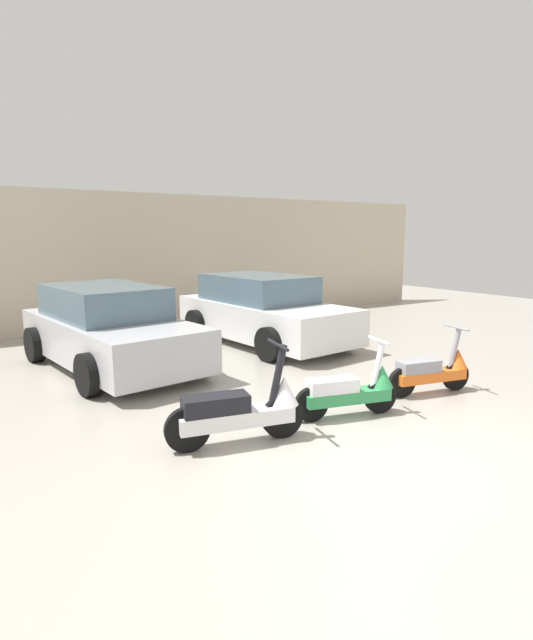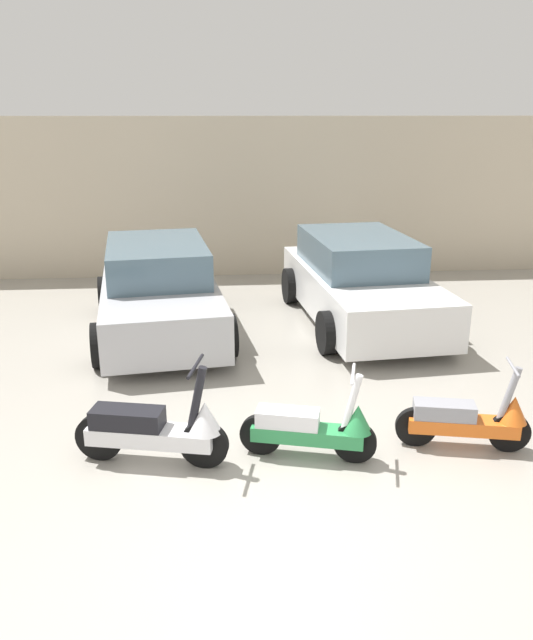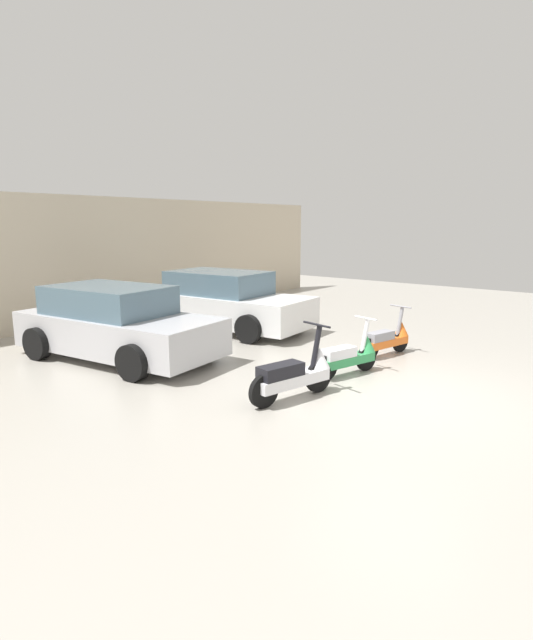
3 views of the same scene
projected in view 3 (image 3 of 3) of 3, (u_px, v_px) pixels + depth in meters
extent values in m
plane|color=#9E998E|center=(394.00, 394.00, 7.78)|extent=(28.00, 28.00, 0.00)
cube|color=beige|center=(80.00, 261.00, 12.90)|extent=(19.60, 0.12, 3.32)
cylinder|color=black|center=(318.00, 377.00, 7.83)|extent=(0.50, 0.19, 0.49)
cylinder|color=black|center=(264.00, 391.00, 7.16)|extent=(0.50, 0.19, 0.49)
cube|color=silver|center=(292.00, 380.00, 7.48)|extent=(1.32, 0.56, 0.17)
cube|color=black|center=(281.00, 371.00, 7.31)|extent=(0.77, 0.43, 0.19)
cylinder|color=black|center=(316.00, 347.00, 7.70)|extent=(0.24, 0.13, 0.70)
cylinder|color=black|center=(317.00, 325.00, 7.64)|extent=(0.15, 0.57, 0.03)
cone|color=silver|center=(320.00, 358.00, 7.79)|extent=(0.39, 0.39, 0.32)
cylinder|color=black|center=(366.00, 359.00, 8.98)|extent=(0.44, 0.18, 0.44)
cylinder|color=black|center=(327.00, 368.00, 8.41)|extent=(0.44, 0.18, 0.44)
cube|color=#2D8C4C|center=(347.00, 360.00, 8.69)|extent=(1.17, 0.54, 0.15)
cube|color=white|center=(339.00, 353.00, 8.54)|extent=(0.68, 0.41, 0.17)
cylinder|color=white|center=(365.00, 335.00, 8.87)|extent=(0.21, 0.12, 0.62)
cylinder|color=white|center=(366.00, 318.00, 8.81)|extent=(0.15, 0.50, 0.03)
cone|color=#2D8C4C|center=(367.00, 344.00, 8.94)|extent=(0.36, 0.36, 0.29)
cylinder|color=black|center=(400.00, 341.00, 10.30)|extent=(0.44, 0.16, 0.43)
cylinder|color=black|center=(370.00, 349.00, 9.71)|extent=(0.44, 0.16, 0.43)
cube|color=orange|center=(386.00, 342.00, 9.99)|extent=(1.16, 0.49, 0.15)
cube|color=gray|center=(380.00, 336.00, 9.84)|extent=(0.67, 0.38, 0.17)
cylinder|color=gray|center=(400.00, 321.00, 10.19)|extent=(0.21, 0.11, 0.61)
cylinder|color=gray|center=(401.00, 306.00, 10.13)|extent=(0.13, 0.50, 0.03)
cone|color=orange|center=(402.00, 329.00, 10.26)|extent=(0.34, 0.34, 0.28)
cube|color=#B7B7BC|center=(119.00, 332.00, 9.75)|extent=(2.29, 4.38, 0.70)
cube|color=slate|center=(108.00, 300.00, 9.75)|extent=(1.83, 2.53, 0.55)
cylinder|color=black|center=(201.00, 341.00, 9.88)|extent=(0.30, 0.66, 0.64)
cylinder|color=black|center=(133.00, 363.00, 8.37)|extent=(0.30, 0.66, 0.64)
cylinder|color=black|center=(110.00, 327.00, 11.20)|extent=(0.30, 0.66, 0.64)
cylinder|color=black|center=(37.00, 344.00, 9.69)|extent=(0.30, 0.66, 0.64)
cube|color=white|center=(227.00, 308.00, 12.43)|extent=(2.17, 4.40, 0.71)
cube|color=slate|center=(219.00, 282.00, 12.45)|extent=(1.78, 2.52, 0.56)
cylinder|color=black|center=(291.00, 316.00, 12.50)|extent=(0.28, 0.67, 0.65)
cylinder|color=black|center=(249.00, 329.00, 11.00)|extent=(0.28, 0.67, 0.65)
cylinder|color=black|center=(210.00, 307.00, 13.94)|extent=(0.28, 0.67, 0.65)
cylinder|color=black|center=(163.00, 317.00, 12.43)|extent=(0.28, 0.67, 0.65)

